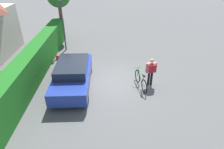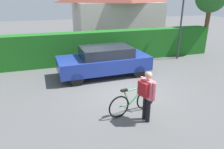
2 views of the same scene
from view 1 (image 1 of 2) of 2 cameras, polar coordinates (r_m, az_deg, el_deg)
ground_plane at (r=11.31m, az=-0.72°, el=-2.11°), size 60.00×60.00×0.00m
hedge_row at (r=11.72m, az=-22.66°, el=1.60°), size 14.53×0.90×1.78m
parked_car_near at (r=10.73m, az=-11.38°, el=-0.01°), size 4.41×1.95×1.42m
bicycle at (r=10.77m, az=8.37°, el=-1.73°), size 1.78×0.58×0.94m
person_rider at (r=10.74m, az=11.36°, el=1.40°), size 0.43×0.64×1.61m
street_lamp at (r=15.06m, az=-14.35°, el=16.08°), size 0.28×0.28×3.94m
fire_hydrant at (r=13.21m, az=-15.43°, el=3.88°), size 0.20×0.20×0.81m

